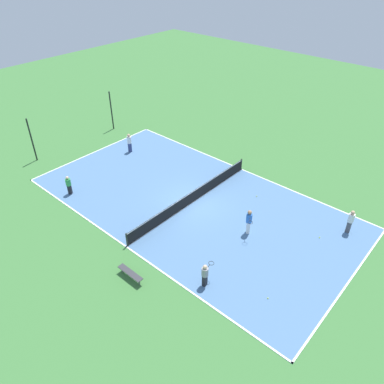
% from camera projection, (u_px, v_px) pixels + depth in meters
% --- Properties ---
extents(ground_plane, '(80.00, 80.00, 0.00)m').
position_uv_depth(ground_plane, '(192.00, 203.00, 25.72)').
color(ground_plane, '#3D7538').
extents(court_surface, '(11.85, 22.03, 0.02)m').
position_uv_depth(court_surface, '(192.00, 203.00, 25.72)').
color(court_surface, '#4C729E').
rests_on(court_surface, ground_plane).
extents(tennis_net, '(11.65, 0.10, 0.95)m').
position_uv_depth(tennis_net, '(192.00, 197.00, 25.43)').
color(tennis_net, black).
rests_on(tennis_net, court_surface).
extents(bench, '(0.36, 1.67, 0.45)m').
position_uv_depth(bench, '(130.00, 273.00, 19.87)').
color(bench, '#333338').
rests_on(bench, ground_plane).
extents(player_near_white, '(0.38, 0.38, 1.64)m').
position_uv_depth(player_near_white, '(129.00, 142.00, 31.15)').
color(player_near_white, navy).
rests_on(player_near_white, court_surface).
extents(player_far_green, '(0.50, 0.50, 1.44)m').
position_uv_depth(player_far_green, '(69.00, 184.00, 26.13)').
color(player_far_green, black).
rests_on(player_far_green, court_surface).
extents(player_baseline_gray, '(0.96, 0.44, 1.45)m').
position_uv_depth(player_baseline_gray, '(205.00, 274.00, 19.23)').
color(player_baseline_gray, black).
rests_on(player_baseline_gray, court_surface).
extents(player_near_blue, '(0.93, 0.85, 1.72)m').
position_uv_depth(player_near_blue, '(249.00, 220.00, 22.55)').
color(player_near_blue, white).
rests_on(player_near_blue, court_surface).
extents(player_far_white, '(0.39, 0.39, 1.63)m').
position_uv_depth(player_far_white, '(351.00, 220.00, 22.66)').
color(player_far_white, '#4C4C51').
rests_on(player_far_white, court_surface).
extents(tennis_ball_right_alley, '(0.07, 0.07, 0.07)m').
position_uv_depth(tennis_ball_right_alley, '(257.00, 196.00, 26.25)').
color(tennis_ball_right_alley, '#CCE033').
rests_on(tennis_ball_right_alley, court_surface).
extents(tennis_ball_left_sideline, '(0.07, 0.07, 0.07)m').
position_uv_depth(tennis_ball_left_sideline, '(268.00, 298.00, 18.93)').
color(tennis_ball_left_sideline, '#CCE033').
rests_on(tennis_ball_left_sideline, court_surface).
extents(tennis_ball_far_baseline, '(0.07, 0.07, 0.07)m').
position_uv_depth(tennis_ball_far_baseline, '(320.00, 237.00, 22.71)').
color(tennis_ball_far_baseline, '#CCE033').
rests_on(tennis_ball_far_baseline, court_surface).
extents(fence_post_back_left, '(0.12, 0.12, 3.62)m').
position_uv_depth(fence_post_back_left, '(32.00, 140.00, 29.54)').
color(fence_post_back_left, black).
rests_on(fence_post_back_left, ground_plane).
extents(fence_post_back_right, '(0.12, 0.12, 3.62)m').
position_uv_depth(fence_post_back_right, '(111.00, 111.00, 34.42)').
color(fence_post_back_right, black).
rests_on(fence_post_back_right, ground_plane).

